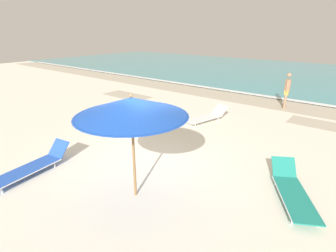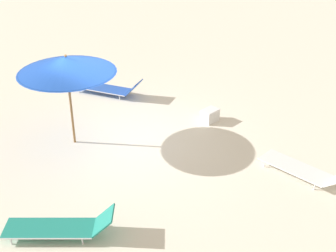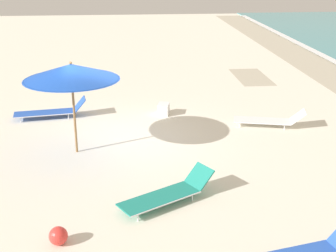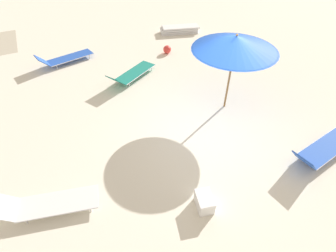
{
  "view_description": "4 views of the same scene",
  "coord_description": "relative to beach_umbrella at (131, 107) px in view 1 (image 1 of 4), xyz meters",
  "views": [
    {
      "loc": [
        4.62,
        -4.69,
        3.7
      ],
      "look_at": [
        0.08,
        0.95,
        1.03
      ],
      "focal_mm": 28.0,
      "sensor_mm": 36.0,
      "label": 1
    },
    {
      "loc": [
        8.66,
        6.53,
        6.29
      ],
      "look_at": [
        -0.19,
        1.3,
        0.72
      ],
      "focal_mm": 50.0,
      "sensor_mm": 36.0,
      "label": 2
    },
    {
      "loc": [
        12.36,
        0.33,
        4.93
      ],
      "look_at": [
        0.91,
        1.37,
        0.73
      ],
      "focal_mm": 50.0,
      "sensor_mm": 36.0,
      "label": 3
    },
    {
      "loc": [
        -4.72,
        3.61,
        5.28
      ],
      "look_at": [
        -0.09,
        1.4,
        0.7
      ],
      "focal_mm": 28.0,
      "sensor_mm": 36.0,
      "label": 4
    }
  ],
  "objects": [
    {
      "name": "ground_plane",
      "position": [
        -0.7,
        1.06,
        -2.25
      ],
      "size": [
        60.0,
        60.0,
        0.16
      ],
      "color": "silver"
    },
    {
      "name": "ocean_water",
      "position": [
        -0.7,
        21.25,
        -2.14
      ],
      "size": [
        60.0,
        19.72,
        0.07
      ],
      "color": "teal",
      "rests_on": "ground_plane"
    },
    {
      "name": "beach_umbrella",
      "position": [
        0.0,
        0.0,
        0.0
      ],
      "size": [
        2.44,
        2.44,
        2.45
      ],
      "color": "olive",
      "rests_on": "ground_plane"
    },
    {
      "name": "sun_lounger_under_umbrella",
      "position": [
        -1.46,
        5.69,
        -1.96
      ],
      "size": [
        1.08,
        2.21,
        0.55
      ],
      "rotation": [
        0.0,
        0.0,
        -0.24
      ],
      "color": "white",
      "rests_on": "ground_plane"
    },
    {
      "name": "sun_lounger_beside_umbrella",
      "position": [
        2.93,
        2.17,
        -1.96
      ],
      "size": [
        1.62,
        2.17,
        0.57
      ],
      "rotation": [
        0.0,
        0.0,
        0.53
      ],
      "color": "#1E8475",
      "rests_on": "ground_plane"
    },
    {
      "name": "sun_lounger_near_water_right",
      "position": [
        -2.92,
        -1.06,
        -1.96
      ],
      "size": [
        0.94,
        2.34,
        0.6
      ],
      "rotation": [
        0.0,
        0.0,
        0.15
      ],
      "color": "blue",
      "rests_on": "ground_plane"
    },
    {
      "name": "beachgoer_wading_adult",
      "position": [
        0.54,
        9.82,
        -1.17
      ],
      "size": [
        0.27,
        0.44,
        1.76
      ],
      "rotation": [
        0.0,
        0.0,
        1.78
      ],
      "color": "#A37A5B",
      "rests_on": "ground_plane"
    },
    {
      "name": "cooler_box",
      "position": [
        -2.89,
        2.56,
        -1.99
      ],
      "size": [
        0.57,
        0.46,
        0.37
      ],
      "rotation": [
        0.0,
        0.0,
        2.9
      ],
      "color": "white",
      "rests_on": "ground_plane"
    }
  ]
}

